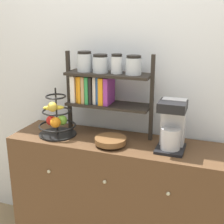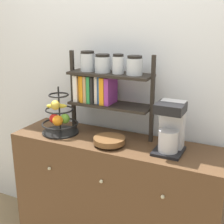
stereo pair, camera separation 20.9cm
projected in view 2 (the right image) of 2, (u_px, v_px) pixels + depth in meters
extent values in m
cube|color=silver|center=(131.00, 79.00, 2.25)|extent=(7.00, 0.05, 2.60)
cube|color=#4C331E|center=(115.00, 199.00, 2.28)|extent=(1.50, 0.42, 0.92)
sphere|color=#B2AD8C|center=(49.00, 168.00, 2.19)|extent=(0.02, 0.02, 0.02)
sphere|color=#B2AD8C|center=(101.00, 181.00, 2.02)|extent=(0.02, 0.02, 0.02)
sphere|color=#B2AD8C|center=(163.00, 197.00, 1.85)|extent=(0.02, 0.02, 0.02)
cube|color=black|center=(168.00, 151.00, 1.96)|extent=(0.18, 0.21, 0.02)
cube|color=#B7B7BC|center=(172.00, 124.00, 1.96)|extent=(0.15, 0.08, 0.31)
cylinder|color=#B7B7BC|center=(168.00, 141.00, 1.93)|extent=(0.12, 0.12, 0.14)
cube|color=black|center=(171.00, 108.00, 1.87)|extent=(0.17, 0.16, 0.06)
cylinder|color=black|center=(61.00, 132.00, 2.29)|extent=(0.27, 0.27, 0.01)
cylinder|color=black|center=(59.00, 110.00, 2.24)|extent=(0.01, 0.01, 0.34)
torus|color=black|center=(60.00, 124.00, 2.28)|extent=(0.27, 0.27, 0.01)
torus|color=black|center=(59.00, 110.00, 2.24)|extent=(0.21, 0.21, 0.01)
torus|color=black|center=(59.00, 95.00, 2.21)|extent=(0.15, 0.15, 0.01)
sphere|color=red|center=(54.00, 118.00, 2.28)|extent=(0.07, 0.07, 0.07)
sphere|color=#6BAD33|center=(65.00, 119.00, 2.27)|extent=(0.07, 0.07, 0.07)
sphere|color=orange|center=(58.00, 121.00, 2.22)|extent=(0.08, 0.08, 0.08)
ellipsoid|color=yellow|center=(57.00, 106.00, 2.25)|extent=(0.15, 0.10, 0.04)
sphere|color=gold|center=(55.00, 105.00, 2.23)|extent=(0.07, 0.07, 0.07)
cylinder|color=brown|center=(109.00, 144.00, 2.08)|extent=(0.12, 0.12, 0.02)
cylinder|color=brown|center=(109.00, 140.00, 2.07)|extent=(0.21, 0.21, 0.04)
cube|color=black|center=(73.00, 91.00, 2.31)|extent=(0.02, 0.02, 0.59)
cube|color=black|center=(152.00, 100.00, 2.05)|extent=(0.02, 0.02, 0.59)
cube|color=black|center=(110.00, 105.00, 2.20)|extent=(0.59, 0.20, 0.02)
cube|color=black|center=(110.00, 74.00, 2.14)|extent=(0.59, 0.20, 0.02)
cube|color=white|center=(80.00, 87.00, 2.27)|extent=(0.03, 0.16, 0.19)
cube|color=orange|center=(84.00, 88.00, 2.26)|extent=(0.02, 0.13, 0.18)
cube|color=orange|center=(87.00, 88.00, 2.25)|extent=(0.02, 0.16, 0.19)
cube|color=tan|center=(90.00, 88.00, 2.24)|extent=(0.02, 0.16, 0.19)
cube|color=#2D8C47|center=(93.00, 88.00, 2.23)|extent=(0.02, 0.16, 0.19)
cube|color=black|center=(96.00, 89.00, 2.22)|extent=(0.02, 0.16, 0.19)
cube|color=white|center=(100.00, 89.00, 2.21)|extent=(0.02, 0.13, 0.19)
cube|color=#2D599E|center=(102.00, 89.00, 2.20)|extent=(0.02, 0.12, 0.19)
cube|color=orange|center=(106.00, 90.00, 2.19)|extent=(0.03, 0.16, 0.19)
cube|color=#8C338C|center=(111.00, 90.00, 2.17)|extent=(0.03, 0.16, 0.19)
cylinder|color=silver|center=(88.00, 62.00, 2.19)|extent=(0.10, 0.10, 0.12)
cylinder|color=black|center=(87.00, 52.00, 2.17)|extent=(0.09, 0.09, 0.02)
cylinder|color=silver|center=(103.00, 64.00, 2.14)|extent=(0.11, 0.11, 0.11)
cylinder|color=black|center=(102.00, 55.00, 2.13)|extent=(0.10, 0.10, 0.02)
cylinder|color=silver|center=(118.00, 65.00, 2.09)|extent=(0.08, 0.08, 0.12)
cylinder|color=black|center=(118.00, 55.00, 2.07)|extent=(0.07, 0.07, 0.02)
cylinder|color=silver|center=(135.00, 67.00, 2.05)|extent=(0.11, 0.11, 0.11)
cylinder|color=black|center=(135.00, 57.00, 2.03)|extent=(0.10, 0.10, 0.02)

